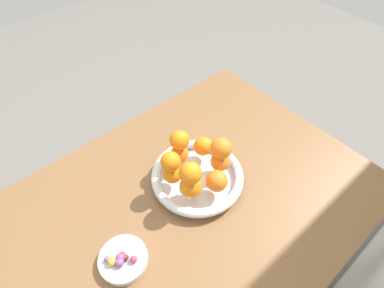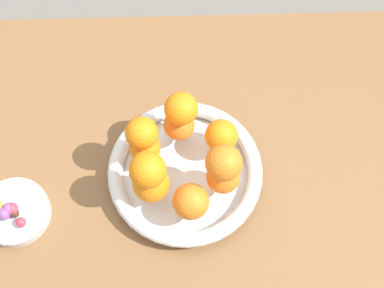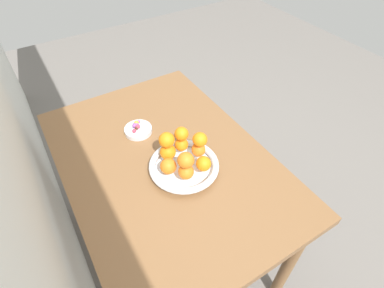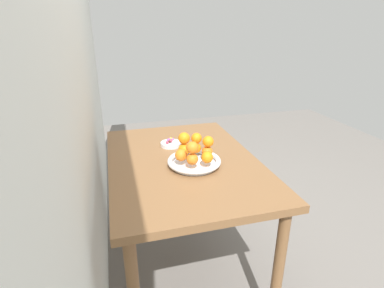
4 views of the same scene
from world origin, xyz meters
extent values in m
plane|color=slate|center=(0.00, 0.00, 0.00)|extent=(6.00, 6.00, 0.00)
cube|color=brown|center=(0.00, 0.00, 0.72)|extent=(1.10, 0.76, 0.04)
cylinder|color=brown|center=(-0.49, -0.32, 0.35)|extent=(0.05, 0.05, 0.70)
cylinder|color=brown|center=(0.49, -0.32, 0.35)|extent=(0.05, 0.05, 0.70)
cylinder|color=brown|center=(0.49, 0.32, 0.35)|extent=(0.05, 0.05, 0.70)
cylinder|color=silver|center=(-0.09, -0.04, 0.75)|extent=(0.22, 0.22, 0.01)
torus|color=silver|center=(-0.09, -0.04, 0.77)|extent=(0.27, 0.27, 0.03)
cylinder|color=silver|center=(0.20, 0.02, 0.75)|extent=(0.12, 0.12, 0.02)
sphere|color=orange|center=(-0.04, 0.00, 0.81)|extent=(0.06, 0.06, 0.06)
sphere|color=orange|center=(-0.10, 0.03, 0.81)|extent=(0.06, 0.06, 0.06)
sphere|color=orange|center=(-0.15, -0.01, 0.81)|extent=(0.06, 0.06, 0.06)
sphere|color=orange|center=(-0.15, -0.08, 0.81)|extent=(0.06, 0.06, 0.06)
sphere|color=orange|center=(-0.08, -0.11, 0.81)|extent=(0.05, 0.05, 0.05)
sphere|color=orange|center=(-0.02, -0.07, 0.81)|extent=(0.05, 0.05, 0.05)
sphere|color=orange|center=(-0.09, -0.11, 0.86)|extent=(0.06, 0.06, 0.06)
sphere|color=orange|center=(-0.03, 0.00, 0.87)|extent=(0.06, 0.06, 0.06)
sphere|color=orange|center=(-0.02, -0.07, 0.86)|extent=(0.05, 0.05, 0.05)
sphere|color=orange|center=(-0.15, -0.01, 0.87)|extent=(0.06, 0.06, 0.06)
sphere|color=gold|center=(0.22, 0.02, 0.77)|extent=(0.02, 0.02, 0.02)
sphere|color=#472819|center=(0.19, 0.03, 0.77)|extent=(0.01, 0.01, 0.01)
sphere|color=#C6384C|center=(0.18, 0.05, 0.77)|extent=(0.02, 0.02, 0.02)
sphere|color=#8C4C99|center=(0.20, 0.02, 0.77)|extent=(0.02, 0.02, 0.02)
sphere|color=#8C4C99|center=(0.21, 0.03, 0.77)|extent=(0.02, 0.02, 0.02)
sphere|color=#C6384C|center=(0.20, 0.02, 0.77)|extent=(0.02, 0.02, 0.02)
sphere|color=#8C4C99|center=(0.23, 0.01, 0.77)|extent=(0.01, 0.01, 0.01)
sphere|color=#8C4C99|center=(0.21, 0.03, 0.77)|extent=(0.02, 0.02, 0.02)
camera|label=1|loc=(0.24, 0.33, 1.48)|focal=28.00mm
camera|label=2|loc=(-0.09, 0.33, 1.71)|focal=55.00mm
camera|label=3|loc=(-0.75, 0.33, 1.62)|focal=28.00mm
camera|label=4|loc=(-1.39, 0.33, 1.40)|focal=28.00mm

